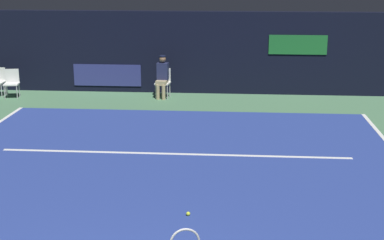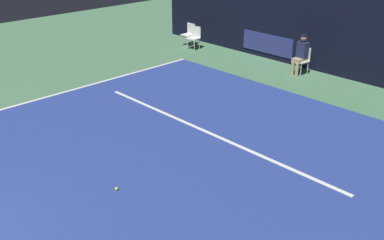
# 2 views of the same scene
# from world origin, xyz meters

# --- Properties ---
(ground_plane) EXTENTS (31.14, 31.14, 0.00)m
(ground_plane) POSITION_xyz_m (0.00, 4.75, 0.00)
(ground_plane) COLOR #4C7A56
(court_surface) EXTENTS (9.80, 11.51, 0.01)m
(court_surface) POSITION_xyz_m (0.00, 4.75, 0.01)
(court_surface) COLOR navy
(court_surface) RESTS_ON ground
(line_service) EXTENTS (7.64, 0.10, 0.01)m
(line_service) POSITION_xyz_m (0.00, 6.77, 0.01)
(line_service) COLOR white
(line_service) RESTS_ON court_surface
(back_wall) EXTENTS (16.15, 0.33, 2.60)m
(back_wall) POSITION_xyz_m (-0.00, 13.00, 1.30)
(back_wall) COLOR black
(back_wall) RESTS_ON ground
(line_judge_on_chair) EXTENTS (0.48, 0.56, 1.32)m
(line_judge_on_chair) POSITION_xyz_m (-0.94, 12.13, 0.69)
(line_judge_on_chair) COLOR white
(line_judge_on_chair) RESTS_ON ground
(courtside_chair_near) EXTENTS (0.50, 0.48, 0.88)m
(courtside_chair_near) POSITION_xyz_m (-5.61, 11.81, 0.50)
(courtside_chair_near) COLOR white
(courtside_chair_near) RESTS_ON ground
(tennis_ball) EXTENTS (0.07, 0.07, 0.07)m
(tennis_ball) POSITION_xyz_m (0.56, 3.71, 0.05)
(tennis_ball) COLOR #CCE033
(tennis_ball) RESTS_ON court_surface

